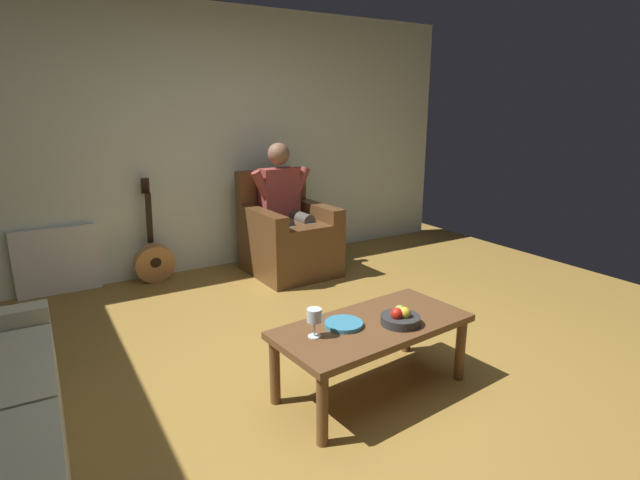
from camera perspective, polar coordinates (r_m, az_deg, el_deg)
The scene contains 10 objects.
ground_plane at distance 3.15m, azimuth 4.83°, elevation -15.91°, with size 6.45×6.45×0.00m, color olive.
wall_back at distance 5.11m, azimuth -12.99°, elevation 11.00°, with size 5.78×0.06×2.57m, color silver.
armchair at distance 4.96m, azimuth -3.73°, elevation 0.20°, with size 0.79×0.87×1.00m.
person_seated at distance 4.91m, azimuth -4.06°, elevation 4.33°, with size 0.65×0.56×1.28m.
coffee_table at distance 2.90m, azimuth 6.04°, elevation -10.54°, with size 1.19×0.64×0.43m.
guitar at distance 4.94m, azimuth -18.55°, elevation -2.14°, with size 0.37×0.20×0.99m.
radiator at distance 4.95m, azimuth -28.02°, elevation -2.16°, with size 0.68×0.06×0.60m, color white.
wine_glass_near at distance 2.65m, azimuth -0.66°, elevation -8.87°, with size 0.08×0.08×0.16m.
fruit_bowl at distance 2.87m, azimuth 9.24°, elevation -8.83°, with size 0.22×0.22×0.11m.
decorative_dish at distance 2.82m, azimuth 2.75°, elevation -9.64°, with size 0.22×0.22×0.02m, color teal.
Camera 1 is at (1.61, 2.17, 1.62)m, focal length 27.80 mm.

